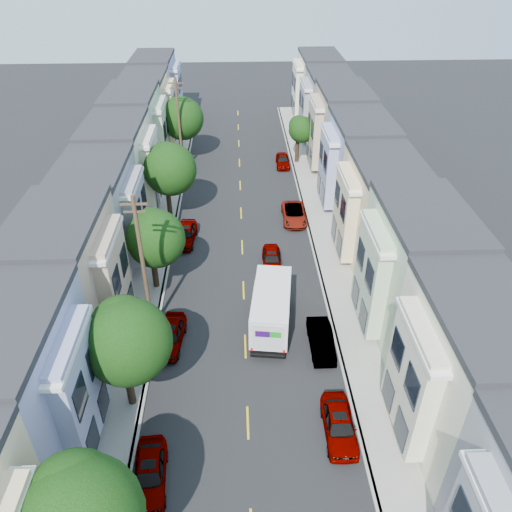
{
  "coord_description": "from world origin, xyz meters",
  "views": [
    {
      "loc": [
        -0.27,
        -23.83,
        23.17
      ],
      "look_at": [
        1.0,
        7.34,
        2.2
      ],
      "focal_mm": 35.0,
      "sensor_mm": 36.0,
      "label": 1
    }
  ],
  "objects_px": {
    "parked_left_d": "(185,234)",
    "parked_right_d": "(283,161)",
    "fedex_truck": "(271,307)",
    "utility_pole_far": "(179,126)",
    "parked_left_c": "(170,336)",
    "parked_right_a": "(339,425)",
    "tree_e": "(181,119)",
    "parked_left_b": "(150,473)",
    "tree_c": "(154,239)",
    "parked_right_b": "(321,340)",
    "parked_right_c": "(294,214)",
    "tree_d": "(169,170)",
    "tree_b": "(126,342)",
    "utility_pole_near": "(143,267)",
    "lead_sedan": "(272,259)",
    "tree_far_r": "(301,130)"
  },
  "relations": [
    {
      "from": "fedex_truck",
      "to": "utility_pole_far",
      "type": "bearing_deg",
      "value": 114.69
    },
    {
      "from": "lead_sedan",
      "to": "parked_right_d",
      "type": "height_order",
      "value": "lead_sedan"
    },
    {
      "from": "fedex_truck",
      "to": "parked_right_b",
      "type": "height_order",
      "value": "fedex_truck"
    },
    {
      "from": "utility_pole_far",
      "to": "parked_left_c",
      "type": "xyz_separation_m",
      "value": [
        1.4,
        -27.53,
        -4.44
      ]
    },
    {
      "from": "tree_b",
      "to": "parked_left_c",
      "type": "height_order",
      "value": "tree_b"
    },
    {
      "from": "parked_right_b",
      "to": "parked_left_b",
      "type": "bearing_deg",
      "value": -137.85
    },
    {
      "from": "tree_far_r",
      "to": "parked_right_c",
      "type": "relative_size",
      "value": 1.16
    },
    {
      "from": "fedex_truck",
      "to": "parked_left_c",
      "type": "relative_size",
      "value": 1.45
    },
    {
      "from": "parked_left_c",
      "to": "parked_right_a",
      "type": "relative_size",
      "value": 1.0
    },
    {
      "from": "fedex_truck",
      "to": "lead_sedan",
      "type": "xyz_separation_m",
      "value": [
        0.53,
        7.3,
        -1.06
      ]
    },
    {
      "from": "parked_left_c",
      "to": "parked_left_d",
      "type": "xyz_separation_m",
      "value": [
        0.0,
        12.67,
        0.03
      ]
    },
    {
      "from": "tree_b",
      "to": "utility_pole_far",
      "type": "xyz_separation_m",
      "value": [
        0.0,
        32.39,
        0.33
      ]
    },
    {
      "from": "parked_right_c",
      "to": "tree_c",
      "type": "bearing_deg",
      "value": -138.06
    },
    {
      "from": "parked_right_a",
      "to": "utility_pole_far",
      "type": "bearing_deg",
      "value": 108.36
    },
    {
      "from": "tree_e",
      "to": "parked_right_c",
      "type": "xyz_separation_m",
      "value": [
        11.2,
        -14.14,
        -4.43
      ]
    },
    {
      "from": "tree_e",
      "to": "parked_left_d",
      "type": "xyz_separation_m",
      "value": [
        1.4,
        -17.43,
        -4.34
      ]
    },
    {
      "from": "parked_right_c",
      "to": "tree_d",
      "type": "bearing_deg",
      "value": 177.01
    },
    {
      "from": "tree_b",
      "to": "tree_d",
      "type": "height_order",
      "value": "tree_d"
    },
    {
      "from": "parked_left_c",
      "to": "parked_right_a",
      "type": "bearing_deg",
      "value": -31.09
    },
    {
      "from": "tree_e",
      "to": "fedex_truck",
      "type": "bearing_deg",
      "value": -74.24
    },
    {
      "from": "tree_e",
      "to": "utility_pole_near",
      "type": "relative_size",
      "value": 0.75
    },
    {
      "from": "tree_b",
      "to": "tree_far_r",
      "type": "bearing_deg",
      "value": 68.91
    },
    {
      "from": "tree_far_r",
      "to": "parked_right_b",
      "type": "xyz_separation_m",
      "value": [
        -1.99,
        -30.17,
        -3.19
      ]
    },
    {
      "from": "lead_sedan",
      "to": "parked_right_d",
      "type": "distance_m",
      "value": 19.93
    },
    {
      "from": "tree_e",
      "to": "utility_pole_far",
      "type": "distance_m",
      "value": 2.57
    },
    {
      "from": "utility_pole_near",
      "to": "fedex_truck",
      "type": "relative_size",
      "value": 1.57
    },
    {
      "from": "parked_left_d",
      "to": "parked_right_d",
      "type": "relative_size",
      "value": 1.16
    },
    {
      "from": "parked_left_c",
      "to": "parked_right_d",
      "type": "distance_m",
      "value": 30.1
    },
    {
      "from": "utility_pole_near",
      "to": "parked_right_c",
      "type": "height_order",
      "value": "utility_pole_near"
    },
    {
      "from": "utility_pole_near",
      "to": "utility_pole_far",
      "type": "height_order",
      "value": "same"
    },
    {
      "from": "lead_sedan",
      "to": "parked_right_b",
      "type": "xyz_separation_m",
      "value": [
        2.58,
        -9.51,
        0.03
      ]
    },
    {
      "from": "parked_right_d",
      "to": "utility_pole_near",
      "type": "bearing_deg",
      "value": -111.17
    },
    {
      "from": "parked_left_b",
      "to": "parked_right_a",
      "type": "relative_size",
      "value": 0.97
    },
    {
      "from": "lead_sedan",
      "to": "parked_right_b",
      "type": "bearing_deg",
      "value": -72.95
    },
    {
      "from": "tree_c",
      "to": "parked_right_d",
      "type": "distance_m",
      "value": 25.2
    },
    {
      "from": "tree_e",
      "to": "parked_left_b",
      "type": "height_order",
      "value": "tree_e"
    },
    {
      "from": "lead_sedan",
      "to": "tree_b",
      "type": "bearing_deg",
      "value": -120.55
    },
    {
      "from": "fedex_truck",
      "to": "lead_sedan",
      "type": "distance_m",
      "value": 7.4
    },
    {
      "from": "tree_d",
      "to": "tree_b",
      "type": "bearing_deg",
      "value": -90.0
    },
    {
      "from": "utility_pole_far",
      "to": "fedex_truck",
      "type": "distance_m",
      "value": 27.57
    },
    {
      "from": "lead_sedan",
      "to": "parked_left_c",
      "type": "xyz_separation_m",
      "value": [
        -7.22,
        -8.7,
        0.07
      ]
    },
    {
      "from": "tree_b",
      "to": "utility_pole_near",
      "type": "distance_m",
      "value": 6.4
    },
    {
      "from": "parked_right_b",
      "to": "utility_pole_far",
      "type": "bearing_deg",
      "value": 111.23
    },
    {
      "from": "utility_pole_near",
      "to": "parked_left_d",
      "type": "relative_size",
      "value": 2.2
    },
    {
      "from": "utility_pole_near",
      "to": "parked_right_d",
      "type": "xyz_separation_m",
      "value": [
        11.2,
        26.93,
        -4.52
      ]
    },
    {
      "from": "parked_left_d",
      "to": "parked_right_d",
      "type": "xyz_separation_m",
      "value": [
        9.8,
        15.79,
        -0.1
      ]
    },
    {
      "from": "parked_right_a",
      "to": "tree_b",
      "type": "bearing_deg",
      "value": 168.01
    },
    {
      "from": "parked_left_d",
      "to": "tree_e",
      "type": "bearing_deg",
      "value": 99.08
    },
    {
      "from": "utility_pole_near",
      "to": "utility_pole_far",
      "type": "xyz_separation_m",
      "value": [
        0.0,
        26.0,
        0.0
      ]
    },
    {
      "from": "utility_pole_far",
      "to": "parked_right_b",
      "type": "xyz_separation_m",
      "value": [
        11.2,
        -28.34,
        -4.48
      ]
    }
  ]
}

